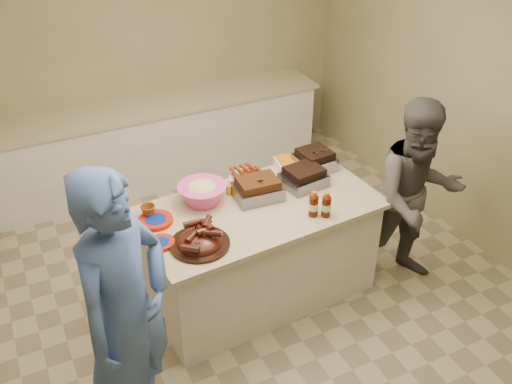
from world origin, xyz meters
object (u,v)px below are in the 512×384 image
roasting_pan (314,169)px  guest_gray (402,275)px  rib_platter (200,245)px  coleslaw_bowl (203,202)px  mustard_bottle (229,194)px  bbq_bottle_a (313,215)px  bbq_bottle_b (325,216)px  island (259,292)px  plastic_cup (149,217)px

roasting_pan → guest_gray: roasting_pan is taller
rib_platter → coleslaw_bowl: size_ratio=1.12×
mustard_bottle → guest_gray: size_ratio=0.07×
bbq_bottle_a → bbq_bottle_b: size_ratio=1.02×
island → plastic_cup: size_ratio=16.87×
rib_platter → roasting_pan: 1.38m
island → plastic_cup: bearing=160.0°
bbq_bottle_b → mustard_bottle: 0.79m
plastic_cup → guest_gray: bearing=-16.4°
mustard_bottle → guest_gray: (1.37, -0.62, -0.88)m
island → rib_platter: (-0.58, -0.25, 0.88)m
plastic_cup → guest_gray: 2.29m
roasting_pan → plastic_cup: roasting_pan is taller
rib_platter → mustard_bottle: (0.45, 0.50, 0.00)m
rib_platter → coleslaw_bowl: (0.22, 0.49, 0.00)m
bbq_bottle_a → bbq_bottle_b: bbq_bottle_a is taller
roasting_pan → coleslaw_bowl: coleslaw_bowl is taller
bbq_bottle_b → plastic_cup: (-1.19, 0.57, 0.00)m
coleslaw_bowl → guest_gray: size_ratio=0.23×
roasting_pan → coleslaw_bowl: (-1.04, -0.06, 0.00)m
rib_platter → bbq_bottle_a: size_ratio=2.04×
roasting_pan → mustard_bottle: size_ratio=2.56×
bbq_bottle_a → bbq_bottle_b: (0.08, -0.05, 0.00)m
rib_platter → bbq_bottle_a: bbq_bottle_a is taller
island → bbq_bottle_a: bearing=-47.1°
bbq_bottle_b → guest_gray: (0.84, -0.03, -0.88)m
rib_platter → plastic_cup: (-0.21, 0.48, 0.00)m
bbq_bottle_b → guest_gray: size_ratio=0.12×
roasting_pan → bbq_bottle_a: 0.70m
rib_platter → roasting_pan: rib_platter is taller
bbq_bottle_b → guest_gray: bbq_bottle_b is taller
rib_platter → guest_gray: (1.81, -0.11, -0.88)m
island → bbq_bottle_a: (0.31, -0.29, 0.88)m
rib_platter → bbq_bottle_b: bearing=-5.0°
rib_platter → mustard_bottle: rib_platter is taller
guest_gray → bbq_bottle_a: bearing=-170.3°
island → bbq_bottle_b: size_ratio=9.05×
island → rib_platter: bearing=-160.4°
roasting_pan → coleslaw_bowl: size_ratio=0.78×
coleslaw_bowl → plastic_cup: size_ratio=3.43×
bbq_bottle_b → mustard_bottle: size_ratio=1.78×
bbq_bottle_a → rib_platter: bearing=177.5°
roasting_pan → bbq_bottle_a: bbq_bottle_a is taller
guest_gray → mustard_bottle: bearing=170.0°
rib_platter → coleslaw_bowl: coleslaw_bowl is taller
plastic_cup → guest_gray: plastic_cup is taller
bbq_bottle_b → mustard_bottle: bearing=131.8°
guest_gray → rib_platter: bearing=-169.2°
plastic_cup → guest_gray: size_ratio=0.07×
roasting_pan → bbq_bottle_b: bbq_bottle_b is taller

